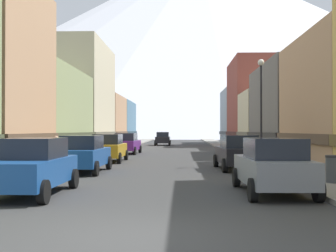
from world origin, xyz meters
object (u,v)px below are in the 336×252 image
car_left_0 (32,166)px  car_driving_0 (163,139)px  pedestrian_0 (56,151)px  car_left_2 (108,148)px  car_left_1 (83,154)px  car_right_0 (273,166)px  streetlamp_right (261,95)px  trash_bin_right (334,169)px  potted_plant_0 (48,154)px  car_left_3 (127,143)px  car_right_1 (238,152)px

car_left_0 → car_driving_0: size_ratio=1.00×
pedestrian_0 → car_left_2: bearing=52.5°
car_left_1 → car_right_0: same height
car_left_0 → streetlamp_right: streetlamp_right is taller
car_right_0 → pedestrian_0: size_ratio=2.84×
car_left_0 → pedestrian_0: (-2.45, 11.04, -0.04)m
car_right_0 → trash_bin_right: car_right_0 is taller
car_left_0 → car_left_2: bearing=90.0°
car_left_1 → potted_plant_0: 5.79m
car_left_1 → car_right_0: 10.11m
car_left_3 → car_right_1: same height
potted_plant_0 → car_left_1: bearing=-56.4°
trash_bin_right → pedestrian_0: (-12.60, 8.78, 0.22)m
car_right_1 → pedestrian_0: size_ratio=2.88×
potted_plant_0 → streetlamp_right: (12.35, -1.05, 3.40)m
car_driving_0 → trash_bin_right: bearing=-79.4°
trash_bin_right → streetlamp_right: 9.31m
car_right_0 → car_left_0: bearing=-176.6°
pedestrian_0 → streetlamp_right: streetlamp_right is taller
car_right_0 → car_right_1: (0.00, 8.51, 0.00)m
car_left_2 → car_driving_0: (2.20, 30.37, 0.00)m
car_left_2 → car_right_1: bearing=-34.7°
car_driving_0 → pedestrian_0: car_driving_0 is taller
trash_bin_right → streetlamp_right: streetlamp_right is taller
car_driving_0 → potted_plant_0: car_driving_0 is taller
car_right_0 → car_driving_0: size_ratio=1.01×
potted_plant_0 → pedestrian_0: size_ratio=0.55×
car_right_1 → car_left_2: bearing=145.3°
car_driving_0 → car_left_2: bearing=-94.1°
pedestrian_0 → car_driving_0: bearing=82.1°
car_right_1 → streetlamp_right: bearing=51.2°
streetlamp_right → car_right_0: bearing=-98.4°
car_left_1 → streetlamp_right: size_ratio=0.75×
car_right_1 → car_driving_0: bearing=98.6°
car_right_1 → trash_bin_right: car_right_1 is taller
car_left_3 → car_right_0: (7.60, -23.04, 0.00)m
car_left_0 → car_left_2: same height
car_left_0 → pedestrian_0: car_left_0 is taller
car_right_1 → car_left_3: bearing=117.6°
car_left_2 → car_right_0: bearing=-61.1°
car_right_0 → trash_bin_right: (2.55, 1.80, -0.26)m
car_left_2 → pedestrian_0: 4.03m
car_right_0 → car_driving_0: bearing=97.0°
car_left_2 → streetlamp_right: size_ratio=0.75×
car_left_1 → trash_bin_right: car_left_1 is taller
car_left_1 → pedestrian_0: (-2.45, 3.91, -0.04)m
car_right_0 → car_right_1: same height
car_left_1 → car_right_1: size_ratio=0.98×
car_left_1 → car_driving_0: size_ratio=1.00×
pedestrian_0 → streetlamp_right: size_ratio=0.27×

